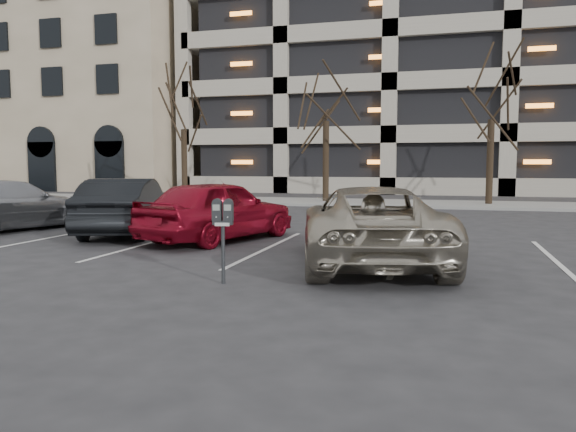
# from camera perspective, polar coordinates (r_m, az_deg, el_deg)

# --- Properties ---
(ground) EXTENTS (140.00, 140.00, 0.00)m
(ground) POSITION_cam_1_polar(r_m,az_deg,el_deg) (9.39, 1.81, -5.68)
(ground) COLOR #28282B
(ground) RESTS_ON ground
(sidewalk) EXTENTS (80.00, 4.00, 0.12)m
(sidewalk) POSITION_cam_1_polar(r_m,az_deg,el_deg) (25.11, 10.56, 1.28)
(sidewalk) COLOR gray
(sidewalk) RESTS_ON ground
(stall_lines) EXTENTS (16.90, 5.20, 0.00)m
(stall_lines) POSITION_cam_1_polar(r_m,az_deg,el_deg) (11.94, -2.09, -3.28)
(stall_lines) COLOR silver
(stall_lines) RESTS_ON ground
(office_building) EXTENTS (26.00, 16.20, 15.00)m
(office_building) POSITION_cam_1_polar(r_m,az_deg,el_deg) (49.55, -22.56, 11.53)
(office_building) COLOR gray
(office_building) RESTS_ON ground
(tree_a) EXTENTS (3.37, 3.37, 7.65)m
(tree_a) POSITION_cam_1_polar(r_m,az_deg,el_deg) (28.02, -10.62, 12.89)
(tree_a) COLOR black
(tree_a) RESTS_ON ground
(tree_b) EXTENTS (3.62, 3.62, 8.23)m
(tree_b) POSITION_cam_1_polar(r_m,az_deg,el_deg) (25.82, 3.92, 14.57)
(tree_b) COLOR black
(tree_b) RESTS_ON ground
(tree_c) EXTENTS (3.55, 3.55, 8.06)m
(tree_c) POSITION_cam_1_polar(r_m,az_deg,el_deg) (25.34, 20.12, 14.16)
(tree_c) COLOR black
(tree_c) RESTS_ON ground
(parking_meter) EXTENTS (0.34, 0.18, 1.25)m
(parking_meter) POSITION_cam_1_polar(r_m,az_deg,el_deg) (8.37, -6.64, -0.42)
(parking_meter) COLOR black
(parking_meter) RESTS_ON ground
(suv_silver) EXTENTS (3.42, 5.42, 1.40)m
(suv_silver) POSITION_cam_1_polar(r_m,az_deg,el_deg) (10.18, 8.35, -0.90)
(suv_silver) COLOR #AEA694
(suv_silver) RESTS_ON ground
(car_red) EXTENTS (2.96, 4.55, 1.44)m
(car_red) POSITION_cam_1_polar(r_m,az_deg,el_deg) (13.18, -7.09, 0.62)
(car_red) COLOR maroon
(car_red) RESTS_ON ground
(car_dark) EXTENTS (2.71, 4.58, 1.43)m
(car_dark) POSITION_cam_1_polar(r_m,az_deg,el_deg) (14.82, -16.09, 0.94)
(car_dark) COLOR black
(car_dark) RESTS_ON ground
(car_silver) EXTENTS (2.72, 4.98, 1.37)m
(car_silver) POSITION_cam_1_polar(r_m,az_deg,el_deg) (16.87, -26.50, 1.00)
(car_silver) COLOR #96989D
(car_silver) RESTS_ON ground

